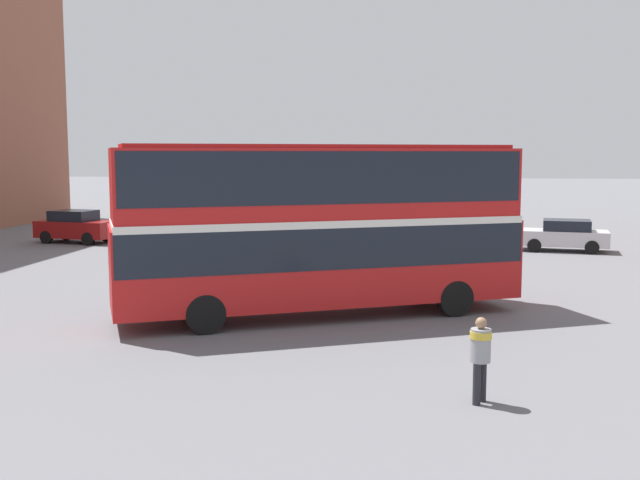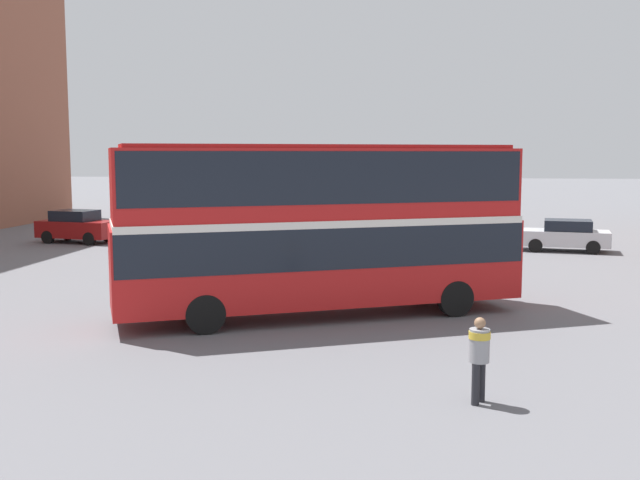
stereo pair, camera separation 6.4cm
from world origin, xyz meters
name	(u,v)px [view 1 (the left image)]	position (x,y,z in m)	size (l,w,h in m)	color
ground_plane	(308,312)	(0.00, 0.00, 0.00)	(240.00, 240.00, 0.00)	slate
double_decker_bus	(320,219)	(0.40, -0.46, 2.70)	(11.20, 6.88, 4.73)	red
pedestrian_foreground	(480,351)	(4.15, -7.35, 0.97)	(0.53, 0.53, 1.58)	#232328
parked_car_kerb_near	(76,226)	(-13.96, 15.13, 0.83)	(4.17, 2.45, 1.64)	maroon
parked_car_kerb_far	(564,235)	(9.87, 14.79, 0.74)	(4.26, 2.47, 1.45)	silver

